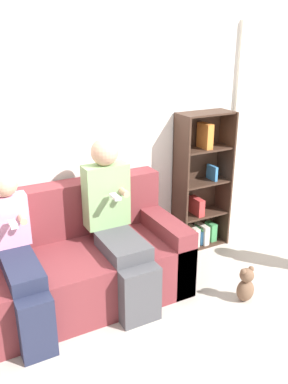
{
  "coord_description": "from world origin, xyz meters",
  "views": [
    {
      "loc": [
        -0.83,
        -2.24,
        2.03
      ],
      "look_at": [
        0.67,
        0.56,
        0.8
      ],
      "focal_mm": 38.0,
      "sensor_mm": 36.0,
      "label": 1
    }
  ],
  "objects_px": {
    "child_seated": "(19,257)",
    "teddy_bear": "(246,285)",
    "couch": "(60,268)",
    "adult_seated": "(117,221)",
    "bookshelf": "(200,189)"
  },
  "relations": [
    {
      "from": "bookshelf",
      "to": "teddy_bear",
      "type": "distance_m",
      "value": 1.12
    },
    {
      "from": "bookshelf",
      "to": "couch",
      "type": "bearing_deg",
      "value": -168.92
    },
    {
      "from": "adult_seated",
      "to": "teddy_bear",
      "type": "bearing_deg",
      "value": -33.09
    },
    {
      "from": "couch",
      "to": "teddy_bear",
      "type": "bearing_deg",
      "value": -27.76
    },
    {
      "from": "couch",
      "to": "adult_seated",
      "type": "distance_m",
      "value": 0.58
    },
    {
      "from": "couch",
      "to": "adult_seated",
      "type": "bearing_deg",
      "value": -15.68
    },
    {
      "from": "adult_seated",
      "to": "bookshelf",
      "type": "relative_size",
      "value": 0.95
    },
    {
      "from": "teddy_bear",
      "to": "adult_seated",
      "type": "bearing_deg",
      "value": 146.91
    },
    {
      "from": "adult_seated",
      "to": "bookshelf",
      "type": "bearing_deg",
      "value": 21.22
    },
    {
      "from": "child_seated",
      "to": "teddy_bear",
      "type": "distance_m",
      "value": 1.77
    },
    {
      "from": "adult_seated",
      "to": "couch",
      "type": "bearing_deg",
      "value": 164.32
    },
    {
      "from": "bookshelf",
      "to": "adult_seated",
      "type": "bearing_deg",
      "value": -158.78
    },
    {
      "from": "adult_seated",
      "to": "bookshelf",
      "type": "height_order",
      "value": "bookshelf"
    },
    {
      "from": "couch",
      "to": "child_seated",
      "type": "distance_m",
      "value": 0.45
    },
    {
      "from": "couch",
      "to": "teddy_bear",
      "type": "relative_size",
      "value": 6.47
    }
  ]
}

